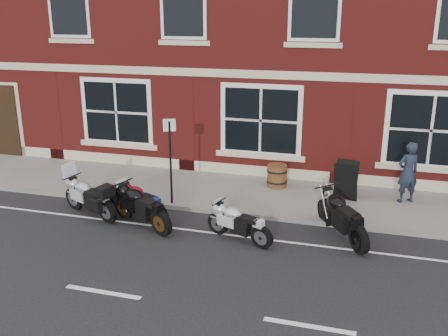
# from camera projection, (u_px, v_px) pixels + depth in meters

# --- Properties ---
(ground) EXTENTS (80.00, 80.00, 0.00)m
(ground) POSITION_uv_depth(u_px,v_px,m) (163.00, 230.00, 12.48)
(ground) COLOR black
(ground) RESTS_ON ground
(sidewalk) EXTENTS (30.00, 3.00, 0.12)m
(sidewalk) POSITION_uv_depth(u_px,v_px,m) (201.00, 189.00, 15.21)
(sidewalk) COLOR slate
(sidewalk) RESTS_ON ground
(kerb) EXTENTS (30.00, 0.16, 0.12)m
(kerb) POSITION_uv_depth(u_px,v_px,m) (183.00, 208.00, 13.76)
(kerb) COLOR slate
(kerb) RESTS_ON ground
(moto_touring_silver) EXTENTS (1.95, 0.95, 1.36)m
(moto_touring_silver) POSITION_uv_depth(u_px,v_px,m) (89.00, 195.00, 13.28)
(moto_touring_silver) COLOR black
(moto_touring_silver) RESTS_ON ground
(moto_sport_red) EXTENTS (1.78, 0.91, 0.86)m
(moto_sport_red) POSITION_uv_depth(u_px,v_px,m) (142.00, 200.00, 13.12)
(moto_sport_red) COLOR black
(moto_sport_red) RESTS_ON ground
(moto_sport_black) EXTENTS (2.00, 1.13, 0.98)m
(moto_sport_black) POSITION_uv_depth(u_px,v_px,m) (141.00, 205.00, 12.57)
(moto_sport_black) COLOR black
(moto_sport_black) RESTS_ON ground
(moto_sport_silver) EXTENTS (1.76, 0.79, 0.83)m
(moto_sport_silver) POSITION_uv_depth(u_px,v_px,m) (239.00, 222.00, 11.81)
(moto_sport_silver) COLOR black
(moto_sport_silver) RESTS_ON ground
(moto_naked_black) EXTENTS (1.34, 2.04, 1.04)m
(moto_naked_black) POSITION_uv_depth(u_px,v_px,m) (343.00, 214.00, 11.92)
(moto_naked_black) COLOR black
(moto_naked_black) RESTS_ON ground
(pedestrian_left) EXTENTS (0.75, 0.67, 1.73)m
(pedestrian_left) POSITION_uv_depth(u_px,v_px,m) (408.00, 172.00, 13.79)
(pedestrian_left) COLOR #1A2130
(pedestrian_left) RESTS_ON sidewalk
(a_board_sign) EXTENTS (0.73, 0.56, 1.08)m
(a_board_sign) POSITION_uv_depth(u_px,v_px,m) (346.00, 181.00, 14.11)
(a_board_sign) COLOR black
(a_board_sign) RESTS_ON sidewalk
(barrel_planter) EXTENTS (0.62, 0.62, 0.69)m
(barrel_planter) POSITION_uv_depth(u_px,v_px,m) (277.00, 176.00, 15.14)
(barrel_planter) COLOR #4A2213
(barrel_planter) RESTS_ON sidewalk
(parking_sign) EXTENTS (0.32, 0.15, 2.39)m
(parking_sign) POSITION_uv_depth(u_px,v_px,m) (170.00, 155.00, 13.55)
(parking_sign) COLOR black
(parking_sign) RESTS_ON sidewalk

